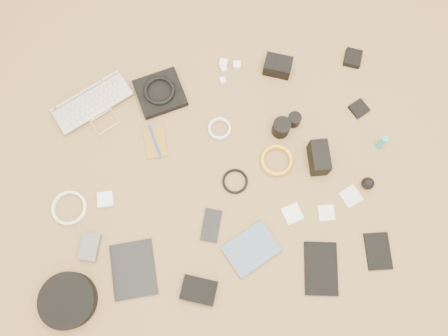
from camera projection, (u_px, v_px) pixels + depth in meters
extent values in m
cube|color=olive|center=(219.00, 180.00, 1.81)|extent=(4.00, 4.00, 0.04)
imported|color=silver|center=(98.00, 112.00, 1.86)|extent=(0.41, 0.35, 0.03)
cube|color=black|center=(160.00, 93.00, 1.88)|extent=(0.22, 0.22, 0.03)
torus|color=black|center=(159.00, 91.00, 1.86)|extent=(0.17, 0.17, 0.02)
cube|color=white|center=(223.00, 64.00, 1.92)|extent=(0.04, 0.04, 0.03)
cube|color=white|center=(224.00, 69.00, 1.92)|extent=(0.03, 0.03, 0.02)
cube|color=white|center=(237.00, 65.00, 1.92)|extent=(0.04, 0.04, 0.03)
cube|color=white|center=(223.00, 81.00, 1.90)|extent=(0.03, 0.03, 0.02)
cube|color=black|center=(278.00, 66.00, 1.90)|extent=(0.14, 0.12, 0.07)
cube|color=black|center=(353.00, 58.00, 1.93)|extent=(0.10, 0.10, 0.03)
cube|color=olive|center=(155.00, 142.00, 1.83)|extent=(0.09, 0.14, 0.01)
cylinder|color=#153EB0|center=(155.00, 142.00, 1.83)|extent=(0.04, 0.15, 0.01)
torus|color=white|center=(219.00, 129.00, 1.85)|extent=(0.10, 0.10, 0.01)
cylinder|color=black|center=(281.00, 128.00, 1.81)|extent=(0.09, 0.09, 0.08)
cylinder|color=black|center=(294.00, 120.00, 1.84)|extent=(0.08, 0.08, 0.05)
cube|color=black|center=(359.00, 109.00, 1.87)|extent=(0.09, 0.09, 0.02)
cube|color=white|center=(106.00, 200.00, 1.76)|extent=(0.06, 0.06, 0.03)
torus|color=white|center=(70.00, 208.00, 1.76)|extent=(0.18, 0.18, 0.01)
torus|color=black|center=(235.00, 182.00, 1.79)|extent=(0.11, 0.11, 0.01)
torus|color=gold|center=(276.00, 161.00, 1.81)|extent=(0.14, 0.14, 0.02)
cube|color=black|center=(319.00, 158.00, 1.77)|extent=(0.08, 0.13, 0.10)
cylinder|color=#1CABB6|center=(382.00, 142.00, 1.79)|extent=(0.03, 0.03, 0.09)
cube|color=#525256|center=(90.00, 247.00, 1.70)|extent=(0.10, 0.12, 0.03)
cube|color=black|center=(134.00, 270.00, 1.69)|extent=(0.17, 0.22, 0.01)
cube|color=black|center=(211.00, 225.00, 1.74)|extent=(0.11, 0.15, 0.01)
cube|color=silver|center=(292.00, 214.00, 1.75)|extent=(0.09, 0.09, 0.01)
cube|color=silver|center=(326.00, 213.00, 1.75)|extent=(0.07, 0.07, 0.01)
cube|color=silver|center=(351.00, 196.00, 1.77)|extent=(0.09, 0.09, 0.01)
sphere|color=black|center=(368.00, 183.00, 1.76)|extent=(0.06, 0.06, 0.05)
cylinder|color=black|center=(68.00, 300.00, 1.64)|extent=(0.24, 0.24, 0.06)
cube|color=black|center=(199.00, 290.00, 1.66)|extent=(0.16, 0.14, 0.03)
imported|color=#455E75|center=(262.00, 265.00, 1.69)|extent=(0.24, 0.21, 0.02)
cube|color=black|center=(321.00, 268.00, 1.69)|extent=(0.17, 0.23, 0.01)
cube|color=black|center=(378.00, 251.00, 1.71)|extent=(0.11, 0.15, 0.01)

